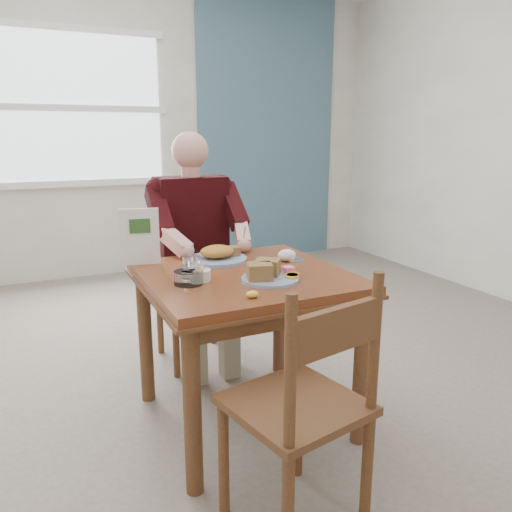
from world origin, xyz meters
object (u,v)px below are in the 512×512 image
near_plate (268,273)px  far_plate (218,255)px  diner (195,233)px  chair_far (192,283)px  table (245,296)px  chair_near (304,407)px

near_plate → far_plate: near_plate is taller
diner → far_plate: 0.45m
near_plate → chair_far: bearing=92.6°
chair_far → diner: size_ratio=0.69×
table → chair_far: size_ratio=0.97×
table → near_plate: (0.04, -0.16, 0.14)m
diner → near_plate: bearing=-87.2°
chair_far → near_plate: chair_far is taller
chair_near → chair_far: bearing=86.1°
table → far_plate: far_plate is taller
chair_far → near_plate: size_ratio=2.85×
chair_far → near_plate: bearing=-87.4°
near_plate → far_plate: (-0.07, 0.42, -0.00)m
chair_far → chair_near: (-0.10, -1.53, 0.00)m
chair_near → table: bearing=81.9°
diner → far_plate: bearing=-93.9°
chair_far → far_plate: 0.62m
chair_far → diner: bearing=-90.0°
chair_near → near_plate: (0.15, 0.57, 0.30)m
chair_near → near_plate: chair_near is taller
chair_far → far_plate: chair_far is taller
table → far_plate: size_ratio=2.92×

